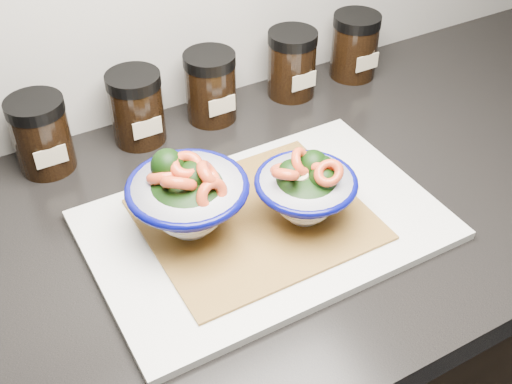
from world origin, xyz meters
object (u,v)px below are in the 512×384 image
spice_jar_a (41,135)px  spice_jar_d (292,64)px  bowl_left (188,197)px  spice_jar_b (137,108)px  cutting_board (265,225)px  spice_jar_e (355,46)px  bowl_right (306,189)px  spice_jar_c (211,87)px

spice_jar_a → spice_jar_d: size_ratio=1.00×
bowl_left → spice_jar_b: (0.02, 0.23, -0.01)m
cutting_board → spice_jar_d: bearing=52.5°
cutting_board → spice_jar_e: size_ratio=3.98×
cutting_board → bowl_left: size_ratio=2.93×
spice_jar_a → spice_jar_e: bearing=0.0°
bowl_right → spice_jar_d: 0.33m
spice_jar_e → spice_jar_a: bearing=180.0°
spice_jar_e → bowl_right: bearing=-134.9°
bowl_left → spice_jar_c: (0.15, 0.23, -0.01)m
spice_jar_b → bowl_right: bearing=-68.0°
cutting_board → spice_jar_e: spice_jar_e is taller
spice_jar_c → spice_jar_e: 0.28m
spice_jar_a → spice_jar_c: 0.27m
spice_jar_c → cutting_board: bearing=-102.0°
bowl_right → bowl_left: bearing=158.9°
spice_jar_e → cutting_board: bearing=-141.1°
spice_jar_c → spice_jar_e: same height
bowl_left → spice_jar_e: size_ratio=1.36×
cutting_board → spice_jar_c: (0.06, 0.27, 0.05)m
spice_jar_b → bowl_left: bearing=-95.7°
spice_jar_d → spice_jar_b: bearing=180.0°
bowl_left → spice_jar_b: bowl_left is taller
cutting_board → spice_jar_d: (0.21, 0.27, 0.05)m
spice_jar_b → spice_jar_d: bearing=0.0°
cutting_board → spice_jar_e: 0.44m
cutting_board → spice_jar_c: 0.28m
spice_jar_a → spice_jar_b: size_ratio=1.00×
spice_jar_a → spice_jar_c: size_ratio=1.00×
bowl_left → spice_jar_a: (-0.12, 0.23, -0.01)m
spice_jar_d → spice_jar_e: size_ratio=1.00×
spice_jar_a → spice_jar_d: 0.42m
cutting_board → spice_jar_d: spice_jar_d is taller
spice_jar_a → cutting_board: bearing=-52.3°
spice_jar_c → bowl_right: bearing=-91.5°
spice_jar_c → spice_jar_e: bearing=0.0°
bowl_left → spice_jar_d: (0.30, 0.23, -0.01)m
spice_jar_b → spice_jar_d: (0.27, 0.00, 0.00)m
cutting_board → bowl_left: bowl_left is taller
bowl_right → spice_jar_b: bowl_right is taller
bowl_right → spice_jar_a: bearing=132.1°
spice_jar_c → spice_jar_d: same height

